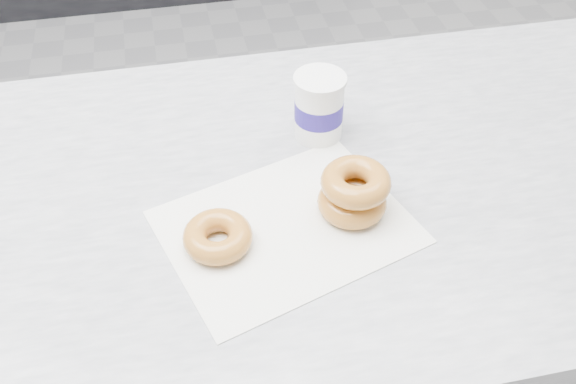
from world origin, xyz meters
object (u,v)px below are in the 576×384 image
(counter, at_px, (108,379))
(coffee_cup, at_px, (319,106))
(donut_single, at_px, (218,236))
(donut_stack, at_px, (354,192))

(counter, relative_size, coffee_cup, 27.00)
(counter, height_order, donut_single, donut_single)
(coffee_cup, bearing_deg, counter, 170.28)
(counter, relative_size, donut_stack, 28.03)
(donut_single, bearing_deg, coffee_cup, 47.53)
(counter, relative_size, donut_single, 31.40)
(donut_single, relative_size, donut_stack, 0.89)
(donut_single, xyz_separation_m, coffee_cup, (0.19, 0.21, 0.04))
(donut_single, bearing_deg, counter, 156.88)
(counter, xyz_separation_m, coffee_cup, (0.43, 0.11, 0.51))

